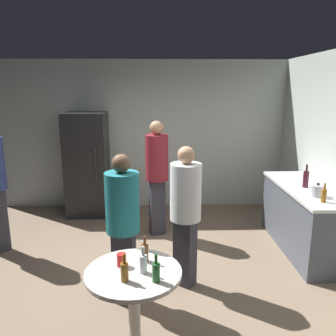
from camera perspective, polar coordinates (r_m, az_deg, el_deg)
name	(u,v)px	position (r m, az deg, el deg)	size (l,w,h in m)	color
ground_plane	(136,282)	(4.28, -5.43, -18.45)	(5.20, 5.20, 0.10)	#7A6651
wall_back	(143,135)	(6.33, -4.19, 5.50)	(5.32, 0.06, 2.70)	beige
refrigerator	(87,164)	(6.11, -13.37, 0.60)	(0.70, 0.68, 1.80)	black
kitchen_counter	(304,218)	(5.08, 21.86, -7.84)	(0.64, 1.78, 0.90)	#4C515B
kettle	(318,191)	(4.56, 23.83, -3.50)	(0.24, 0.17, 0.18)	#B2B2B7
wine_bottle_on_counter	(306,179)	(4.91, 22.12, -1.65)	(0.08, 0.08, 0.31)	#3F141E
beer_bottle_on_counter	(324,195)	(4.35, 24.70, -4.17)	(0.06, 0.06, 0.23)	#8C5919
foreground_table	(134,282)	(2.98, -5.79, -18.54)	(0.80, 0.80, 0.73)	beige
beer_bottle_amber	(125,271)	(2.76, -7.31, -16.80)	(0.06, 0.06, 0.23)	#8C5919
beer_bottle_brown	(145,252)	(3.02, -3.91, -13.89)	(0.06, 0.06, 0.23)	#593314
beer_bottle_green	(156,271)	(2.73, -2.01, -16.96)	(0.06, 0.06, 0.23)	#26662D
beer_bottle_clear	(143,263)	(2.85, -4.17, -15.64)	(0.06, 0.06, 0.23)	silver
plastic_cup_red	(122,260)	(2.98, -7.80, -15.03)	(0.08, 0.08, 0.11)	red
person_in_teal_shirt	(123,218)	(3.49, -7.59, -8.36)	(0.39, 0.39, 1.58)	#2D2D38
person_in_maroon_shirt	(157,169)	(5.06, -1.88, -0.21)	(0.42, 0.42, 1.74)	#2D2D38
person_in_white_shirt	(186,207)	(3.73, 2.96, -6.50)	(0.48, 0.48, 1.60)	#2D2D38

